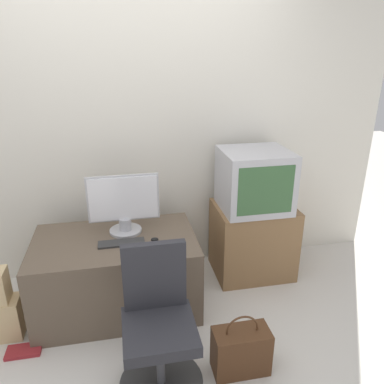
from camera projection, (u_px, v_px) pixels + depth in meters
The scene contains 11 objects.
ground_plane at pixel (154, 379), 2.25m from camera, with size 12.00×12.00×0.00m, color beige.
wall_back at pixel (131, 123), 2.99m from camera, with size 4.40×0.05×2.60m.
desk at pixel (117, 273), 2.79m from camera, with size 1.17×0.71×0.58m.
side_stand at pixel (252, 239), 3.23m from camera, with size 0.65×0.51×0.63m.
main_monitor at pixel (124, 205), 2.72m from camera, with size 0.52×0.24×0.45m.
keyboard at pixel (121, 243), 2.63m from camera, with size 0.32×0.10×0.01m.
mouse at pixel (155, 239), 2.66m from camera, with size 0.06×0.04×0.03m.
crt_tv at pixel (254, 180), 3.00m from camera, with size 0.53×0.49×0.49m.
office_chair at pixel (159, 331), 2.13m from camera, with size 0.49×0.49×0.86m.
handbag at pixel (241, 350), 2.27m from camera, with size 0.34×0.18×0.41m.
book at pixel (24, 351), 2.45m from camera, with size 0.22×0.12×0.02m.
Camera 1 is at (-0.11, -1.70, 1.87)m, focal length 35.00 mm.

